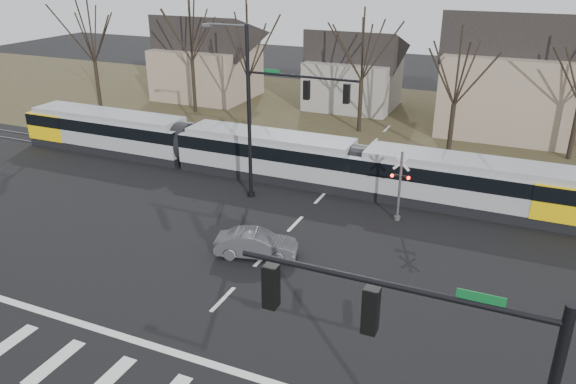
% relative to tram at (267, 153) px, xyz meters
% --- Properties ---
extents(ground, '(140.00, 140.00, 0.00)m').
position_rel_tram_xyz_m(ground, '(4.59, -16.00, -1.62)').
color(ground, black).
extents(grass_verge, '(140.00, 28.00, 0.01)m').
position_rel_tram_xyz_m(grass_verge, '(4.59, 16.00, -1.62)').
color(grass_verge, '#38331E').
rests_on(grass_verge, ground).
extents(stop_line, '(28.00, 0.35, 0.01)m').
position_rel_tram_xyz_m(stop_line, '(4.59, -17.80, -1.62)').
color(stop_line, silver).
rests_on(stop_line, ground).
extents(lane_dashes, '(0.18, 30.00, 0.01)m').
position_rel_tram_xyz_m(lane_dashes, '(4.59, -0.00, -1.62)').
color(lane_dashes, silver).
rests_on(lane_dashes, ground).
extents(rail_pair, '(90.00, 1.52, 0.06)m').
position_rel_tram_xyz_m(rail_pair, '(4.59, -0.20, -1.59)').
color(rail_pair, '#59595E').
rests_on(rail_pair, ground).
extents(tram, '(39.27, 2.92, 2.98)m').
position_rel_tram_xyz_m(tram, '(0.00, 0.00, 0.00)').
color(tram, gray).
rests_on(tram, ground).
extents(sedan, '(3.53, 4.74, 1.32)m').
position_rel_tram_xyz_m(sedan, '(4.22, -10.02, -0.96)').
color(sedan, '#44464B').
rests_on(sedan, ground).
extents(signal_pole_far, '(9.28, 0.44, 10.20)m').
position_rel_tram_xyz_m(signal_pole_far, '(2.18, -3.50, 4.08)').
color(signal_pole_far, black).
rests_on(signal_pole_far, ground).
extents(rail_crossing_signal, '(1.08, 0.36, 4.00)m').
position_rel_tram_xyz_m(rail_crossing_signal, '(9.59, -3.21, 0.26)').
color(rail_crossing_signal, '#59595B').
rests_on(rail_crossing_signal, ground).
extents(tree_row, '(59.20, 7.20, 10.00)m').
position_rel_tram_xyz_m(tree_row, '(6.59, 10.00, 3.38)').
color(tree_row, black).
rests_on(tree_row, ground).
extents(house_a, '(9.72, 8.64, 8.60)m').
position_rel_tram_xyz_m(house_a, '(-15.41, 18.00, 2.84)').
color(house_a, gray).
rests_on(house_a, ground).
extents(house_b, '(8.64, 7.56, 7.65)m').
position_rel_tram_xyz_m(house_b, '(-0.41, 20.00, 2.35)').
color(house_b, gray).
rests_on(house_b, ground).
extents(house_c, '(10.80, 8.64, 10.10)m').
position_rel_tram_xyz_m(house_c, '(13.59, 17.00, 3.61)').
color(house_c, gray).
rests_on(house_c, ground).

